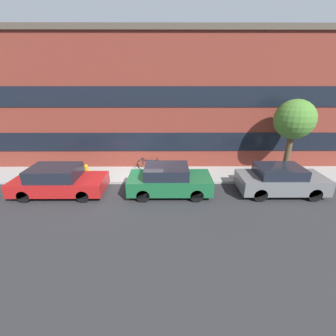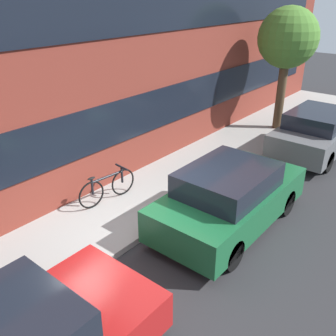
{
  "view_description": "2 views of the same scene",
  "coord_description": "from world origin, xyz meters",
  "px_view_note": "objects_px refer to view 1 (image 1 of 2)",
  "views": [
    {
      "loc": [
        1.45,
        -10.72,
        5.16
      ],
      "look_at": [
        1.5,
        0.0,
        0.91
      ],
      "focal_mm": 24.0,
      "sensor_mm": 36.0,
      "label": 1
    },
    {
      "loc": [
        -4.64,
        -4.42,
        4.71
      ],
      "look_at": [
        1.48,
        0.59,
        0.92
      ],
      "focal_mm": 40.0,
      "sensor_mm": 36.0,
      "label": 2
    }
  ],
  "objects_px": {
    "parked_car_grey": "(280,180)",
    "bicycle": "(150,164)",
    "parked_car_red": "(59,181)",
    "parked_car_green": "(169,180)",
    "street_tree": "(294,120)",
    "fire_hydrant": "(87,171)"
  },
  "relations": [
    {
      "from": "parked_car_grey",
      "to": "bicycle",
      "type": "relative_size",
      "value": 2.52
    },
    {
      "from": "parked_car_red",
      "to": "bicycle",
      "type": "height_order",
      "value": "parked_car_red"
    },
    {
      "from": "parked_car_red",
      "to": "parked_car_green",
      "type": "relative_size",
      "value": 1.1
    },
    {
      "from": "bicycle",
      "to": "street_tree",
      "type": "relative_size",
      "value": 0.38
    },
    {
      "from": "fire_hydrant",
      "to": "parked_car_green",
      "type": "bearing_deg",
      "value": -19.97
    },
    {
      "from": "parked_car_grey",
      "to": "fire_hydrant",
      "type": "relative_size",
      "value": 5.21
    },
    {
      "from": "parked_car_red",
      "to": "fire_hydrant",
      "type": "bearing_deg",
      "value": 64.57
    },
    {
      "from": "bicycle",
      "to": "parked_car_red",
      "type": "bearing_deg",
      "value": -140.88
    },
    {
      "from": "parked_car_red",
      "to": "bicycle",
      "type": "bearing_deg",
      "value": 32.56
    },
    {
      "from": "parked_car_green",
      "to": "bicycle",
      "type": "height_order",
      "value": "parked_car_green"
    },
    {
      "from": "fire_hydrant",
      "to": "bicycle",
      "type": "relative_size",
      "value": 0.48
    },
    {
      "from": "fire_hydrant",
      "to": "street_tree",
      "type": "bearing_deg",
      "value": 0.96
    },
    {
      "from": "parked_car_green",
      "to": "parked_car_grey",
      "type": "height_order",
      "value": "parked_car_green"
    },
    {
      "from": "parked_car_grey",
      "to": "street_tree",
      "type": "xyz_separation_m",
      "value": [
        1.1,
        1.8,
        2.51
      ]
    },
    {
      "from": "bicycle",
      "to": "parked_car_green",
      "type": "bearing_deg",
      "value": -60.97
    },
    {
      "from": "parked_car_red",
      "to": "parked_car_green",
      "type": "xyz_separation_m",
      "value": [
        5.23,
        -0.0,
        0.03
      ]
    },
    {
      "from": "parked_car_green",
      "to": "parked_car_grey",
      "type": "distance_m",
      "value": 5.29
    },
    {
      "from": "parked_car_red",
      "to": "parked_car_grey",
      "type": "relative_size",
      "value": 1.07
    },
    {
      "from": "bicycle",
      "to": "street_tree",
      "type": "xyz_separation_m",
      "value": [
        7.49,
        -0.84,
        2.69
      ]
    },
    {
      "from": "parked_car_grey",
      "to": "street_tree",
      "type": "relative_size",
      "value": 0.96
    },
    {
      "from": "parked_car_grey",
      "to": "fire_hydrant",
      "type": "distance_m",
      "value": 9.89
    },
    {
      "from": "bicycle",
      "to": "fire_hydrant",
      "type": "bearing_deg",
      "value": -156.57
    }
  ]
}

